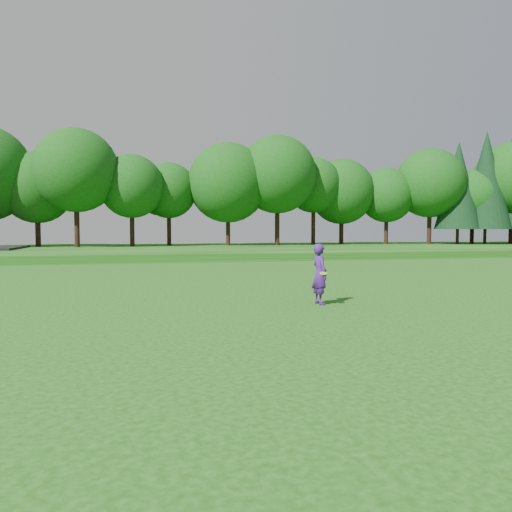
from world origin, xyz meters
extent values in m
plane|color=#18450D|center=(0.00, 0.00, 0.00)|extent=(140.00, 140.00, 0.00)
cube|color=#18450D|center=(0.00, 34.00, 0.30)|extent=(130.00, 30.00, 0.60)
cube|color=gray|center=(0.00, 20.00, 0.02)|extent=(130.00, 1.60, 0.04)
imported|color=#421A77|center=(3.14, -1.41, 0.93)|extent=(0.50, 0.72, 1.87)
cylinder|color=#A6D722|center=(3.05, -1.92, 1.00)|extent=(0.23, 0.23, 0.07)
camera|label=1|loc=(-2.55, -15.72, 2.29)|focal=35.00mm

